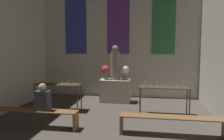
{
  "coord_description": "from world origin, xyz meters",
  "views": [
    {
      "loc": [
        1.19,
        1.97,
        2.17
      ],
      "look_at": [
        0.0,
        9.42,
        1.33
      ],
      "focal_mm": 35.0,
      "sensor_mm": 36.0,
      "label": 1
    }
  ],
  "objects_px": {
    "flower_vase_left": "(106,71)",
    "candle_rack_right": "(164,90)",
    "pew_back_left": "(32,114)",
    "candle_rack_left": "(58,87)",
    "person_seated": "(43,98)",
    "statue": "(115,64)",
    "pew_back_right": "(172,121)",
    "altar": "(115,91)",
    "flower_vase_right": "(125,71)"
  },
  "relations": [
    {
      "from": "candle_rack_left",
      "to": "person_seated",
      "type": "distance_m",
      "value": 1.63
    },
    {
      "from": "flower_vase_left",
      "to": "pew_back_right",
      "type": "height_order",
      "value": "flower_vase_left"
    },
    {
      "from": "flower_vase_left",
      "to": "flower_vase_right",
      "type": "bearing_deg",
      "value": 0.0
    },
    {
      "from": "flower_vase_right",
      "to": "candle_rack_right",
      "type": "height_order",
      "value": "flower_vase_right"
    },
    {
      "from": "altar",
      "to": "candle_rack_right",
      "type": "xyz_separation_m",
      "value": [
        1.74,
        -1.41,
        0.36
      ]
    },
    {
      "from": "flower_vase_right",
      "to": "pew_back_right",
      "type": "relative_size",
      "value": 0.22
    },
    {
      "from": "flower_vase_left",
      "to": "candle_rack_left",
      "type": "height_order",
      "value": "flower_vase_left"
    },
    {
      "from": "statue",
      "to": "candle_rack_left",
      "type": "bearing_deg",
      "value": -141.08
    },
    {
      "from": "pew_back_left",
      "to": "person_seated",
      "type": "xyz_separation_m",
      "value": [
        0.32,
        0.0,
        0.43
      ]
    },
    {
      "from": "flower_vase_left",
      "to": "candle_rack_right",
      "type": "distance_m",
      "value": 2.57
    },
    {
      "from": "candle_rack_left",
      "to": "person_seated",
      "type": "relative_size",
      "value": 2.11
    },
    {
      "from": "candle_rack_right",
      "to": "pew_back_left",
      "type": "relative_size",
      "value": 0.61
    },
    {
      "from": "altar",
      "to": "pew_back_right",
      "type": "height_order",
      "value": "altar"
    },
    {
      "from": "candle_rack_right",
      "to": "flower_vase_right",
      "type": "bearing_deg",
      "value": 134.13
    },
    {
      "from": "flower_vase_right",
      "to": "person_seated",
      "type": "bearing_deg",
      "value": -121.7
    },
    {
      "from": "statue",
      "to": "person_seated",
      "type": "xyz_separation_m",
      "value": [
        -1.49,
        -3.01,
        -0.68
      ]
    },
    {
      "from": "candle_rack_left",
      "to": "pew_back_left",
      "type": "distance_m",
      "value": 1.67
    },
    {
      "from": "flower_vase_right",
      "to": "candle_rack_left",
      "type": "xyz_separation_m",
      "value": [
        -2.12,
        -1.41,
        -0.41
      ]
    },
    {
      "from": "statue",
      "to": "pew_back_right",
      "type": "height_order",
      "value": "statue"
    },
    {
      "from": "pew_back_right",
      "to": "person_seated",
      "type": "distance_m",
      "value": 3.32
    },
    {
      "from": "pew_back_left",
      "to": "flower_vase_right",
      "type": "bearing_deg",
      "value": 54.06
    },
    {
      "from": "person_seated",
      "to": "candle_rack_right",
      "type": "bearing_deg",
      "value": 26.51
    },
    {
      "from": "flower_vase_right",
      "to": "candle_rack_right",
      "type": "xyz_separation_m",
      "value": [
        1.36,
        -1.41,
        -0.41
      ]
    },
    {
      "from": "flower_vase_left",
      "to": "pew_back_left",
      "type": "height_order",
      "value": "flower_vase_left"
    },
    {
      "from": "statue",
      "to": "pew_back_right",
      "type": "bearing_deg",
      "value": -59.03
    },
    {
      "from": "altar",
      "to": "person_seated",
      "type": "distance_m",
      "value": 3.38
    },
    {
      "from": "altar",
      "to": "pew_back_right",
      "type": "relative_size",
      "value": 0.46
    },
    {
      "from": "statue",
      "to": "candle_rack_right",
      "type": "xyz_separation_m",
      "value": [
        1.74,
        -1.41,
        -0.68
      ]
    },
    {
      "from": "flower_vase_right",
      "to": "flower_vase_left",
      "type": "bearing_deg",
      "value": 180.0
    },
    {
      "from": "flower_vase_right",
      "to": "pew_back_right",
      "type": "height_order",
      "value": "flower_vase_right"
    },
    {
      "from": "pew_back_left",
      "to": "pew_back_right",
      "type": "bearing_deg",
      "value": 0.0
    },
    {
      "from": "altar",
      "to": "pew_back_right",
      "type": "distance_m",
      "value": 3.52
    },
    {
      "from": "flower_vase_left",
      "to": "candle_rack_left",
      "type": "relative_size",
      "value": 0.35
    },
    {
      "from": "pew_back_left",
      "to": "candle_rack_left",
      "type": "bearing_deg",
      "value": 87.6
    },
    {
      "from": "flower_vase_left",
      "to": "pew_back_right",
      "type": "distance_m",
      "value": 3.81
    },
    {
      "from": "flower_vase_right",
      "to": "person_seated",
      "type": "relative_size",
      "value": 0.75
    },
    {
      "from": "candle_rack_right",
      "to": "pew_back_left",
      "type": "height_order",
      "value": "candle_rack_right"
    },
    {
      "from": "candle_rack_right",
      "to": "pew_back_right",
      "type": "distance_m",
      "value": 1.67
    },
    {
      "from": "statue",
      "to": "candle_rack_left",
      "type": "distance_m",
      "value": 2.34
    },
    {
      "from": "candle_rack_right",
      "to": "pew_back_left",
      "type": "distance_m",
      "value": 3.92
    },
    {
      "from": "flower_vase_left",
      "to": "pew_back_right",
      "type": "bearing_deg",
      "value": -54.06
    },
    {
      "from": "statue",
      "to": "flower_vase_left",
      "type": "distance_m",
      "value": 0.46
    },
    {
      "from": "pew_back_right",
      "to": "person_seated",
      "type": "bearing_deg",
      "value": 180.0
    },
    {
      "from": "candle_rack_right",
      "to": "altar",
      "type": "bearing_deg",
      "value": 141.05
    },
    {
      "from": "statue",
      "to": "altar",
      "type": "bearing_deg",
      "value": 0.0
    },
    {
      "from": "pew_back_left",
      "to": "pew_back_right",
      "type": "height_order",
      "value": "same"
    },
    {
      "from": "statue",
      "to": "flower_vase_left",
      "type": "bearing_deg",
      "value": 180.0
    },
    {
      "from": "altar",
      "to": "flower_vase_right",
      "type": "distance_m",
      "value": 0.85
    },
    {
      "from": "flower_vase_right",
      "to": "candle_rack_left",
      "type": "distance_m",
      "value": 2.57
    },
    {
      "from": "altar",
      "to": "pew_back_left",
      "type": "xyz_separation_m",
      "value": [
        -1.81,
        -3.01,
        -0.07
      ]
    }
  ]
}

